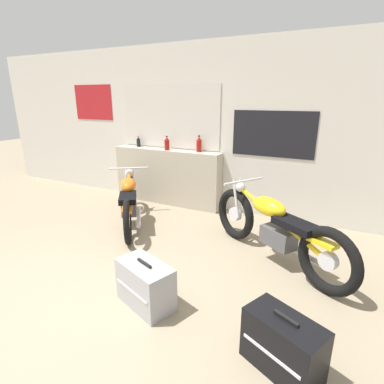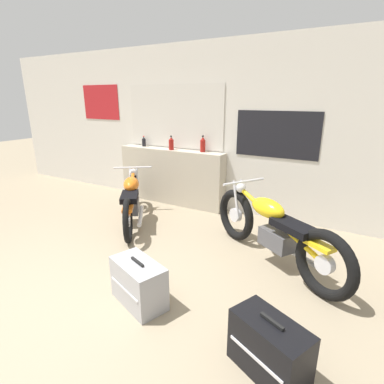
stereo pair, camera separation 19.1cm
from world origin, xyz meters
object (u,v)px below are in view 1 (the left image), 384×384
at_px(bottle_left_center, 167,144).
at_px(hard_case_silver, 145,284).
at_px(bottle_leftmost, 139,142).
at_px(motorcycle_yellow, 275,229).
at_px(bottle_center, 199,145).
at_px(hard_case_black, 283,344).
at_px(motorcycle_orange, 129,200).

distance_m(bottle_left_center, hard_case_silver, 3.03).
height_order(bottle_leftmost, bottle_left_center, bottle_left_center).
relative_size(bottle_leftmost, motorcycle_yellow, 0.10).
bearing_deg(bottle_center, hard_case_black, -54.54).
bearing_deg(hard_case_black, motorcycle_yellow, 104.55).
bearing_deg(bottle_left_center, bottle_leftmost, 172.81).
xyz_separation_m(motorcycle_yellow, hard_case_silver, (-0.91, -1.38, -0.21)).
bearing_deg(motorcycle_orange, hard_case_black, -32.02).
relative_size(bottle_left_center, hard_case_silver, 0.39).
xyz_separation_m(motorcycle_orange, hard_case_black, (2.66, -1.66, -0.18)).
height_order(motorcycle_orange, hard_case_silver, motorcycle_orange).
height_order(hard_case_silver, hard_case_black, hard_case_silver).
height_order(bottle_center, motorcycle_orange, bottle_center).
distance_m(bottle_leftmost, motorcycle_yellow, 3.24).
distance_m(bottle_leftmost, hard_case_silver, 3.44).
height_order(bottle_left_center, hard_case_silver, bottle_left_center).
distance_m(bottle_left_center, motorcycle_yellow, 2.61).
relative_size(motorcycle_yellow, motorcycle_orange, 1.14).
bearing_deg(motorcycle_orange, bottle_left_center, 87.05).
distance_m(bottle_center, hard_case_silver, 2.92).
bearing_deg(hard_case_silver, bottle_center, 104.86).
distance_m(bottle_center, hard_case_black, 3.59).
distance_m(bottle_center, motorcycle_orange, 1.53).
relative_size(motorcycle_orange, hard_case_black, 2.63).
height_order(bottle_leftmost, hard_case_silver, bottle_leftmost).
bearing_deg(bottle_leftmost, motorcycle_yellow, -24.12).
xyz_separation_m(bottle_left_center, hard_case_black, (2.61, -2.74, -0.91)).
height_order(bottle_leftmost, motorcycle_orange, bottle_leftmost).
xyz_separation_m(motorcycle_yellow, hard_case_black, (0.40, -1.53, -0.21)).
bearing_deg(hard_case_black, hard_case_silver, 173.21).
bearing_deg(bottle_leftmost, bottle_center, 0.07).
relative_size(bottle_left_center, motorcycle_yellow, 0.13).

